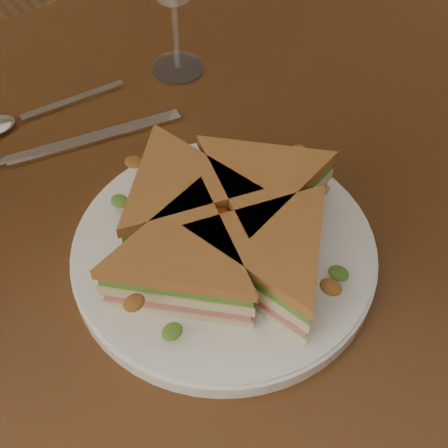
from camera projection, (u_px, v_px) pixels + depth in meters
name	position (u px, v px, depth m)	size (l,w,h in m)	color
table	(159.00, 254.00, 0.72)	(1.20, 0.80, 0.75)	#381D0C
plate	(224.00, 252.00, 0.59)	(0.29, 0.29, 0.02)	white
sandwich_wedges	(224.00, 228.00, 0.56)	(0.29, 0.29, 0.06)	beige
crisps_mound	(224.00, 230.00, 0.57)	(0.09, 0.09, 0.05)	#B14616
spoon	(15.00, 120.00, 0.72)	(0.18, 0.04, 0.01)	silver
knife	(83.00, 142.00, 0.70)	(0.21, 0.06, 0.00)	silver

